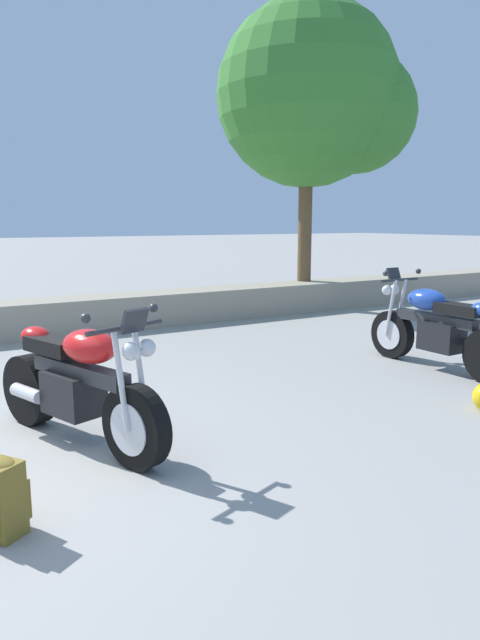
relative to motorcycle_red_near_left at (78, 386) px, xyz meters
name	(u,v)px	position (x,y,z in m)	size (l,w,h in m)	color
motorcycle_red_near_left	(78,386)	(0.00, 0.00, 0.00)	(0.95, 2.00, 1.18)	black
motorcycle_blue_centre	(437,329)	(4.35, 0.15, 0.00)	(0.67, 2.06, 1.18)	black
leafy_tree_mid_left	(318,99)	(6.19, 4.85, 3.64)	(3.76, 3.58, 5.45)	brown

